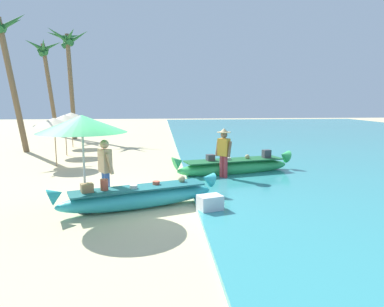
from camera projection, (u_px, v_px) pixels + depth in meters
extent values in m
plane|color=beige|center=(127.00, 205.00, 8.67)|extent=(80.00, 80.00, 0.00)
ellipsoid|color=#33B2BC|center=(139.00, 198.00, 8.38)|extent=(3.81, 1.89, 0.50)
cone|color=#33B2BC|center=(56.00, 195.00, 7.57)|extent=(0.50, 0.50, 0.46)
cone|color=#33B2BC|center=(208.00, 179.00, 9.11)|extent=(0.50, 0.50, 0.46)
cube|color=#1C6267|center=(139.00, 188.00, 8.35)|extent=(3.24, 1.70, 0.04)
sphere|color=tan|center=(182.00, 179.00, 8.88)|extent=(0.18, 0.18, 0.18)
cylinder|color=#B74C38|center=(156.00, 183.00, 8.61)|extent=(0.18, 0.18, 0.10)
cylinder|color=silver|center=(134.00, 187.00, 8.23)|extent=(0.18, 0.18, 0.10)
cylinder|color=#B74C38|center=(104.00, 185.00, 8.05)|extent=(0.18, 0.18, 0.28)
cube|color=#9E754C|center=(87.00, 188.00, 7.89)|extent=(0.33, 0.32, 0.21)
ellipsoid|color=#38B760|center=(234.00, 168.00, 12.06)|extent=(4.19, 1.76, 0.54)
cone|color=#38B760|center=(178.00, 162.00, 11.35)|extent=(0.52, 0.55, 0.53)
cone|color=#38B760|center=(284.00, 156.00, 12.67)|extent=(0.52, 0.55, 0.53)
cube|color=#1E6435|center=(234.00, 160.00, 12.02)|extent=(3.55, 1.61, 0.04)
cube|color=#424247|center=(266.00, 154.00, 12.36)|extent=(0.32, 0.27, 0.30)
sphere|color=tan|center=(247.00, 157.00, 12.18)|extent=(0.17, 0.17, 0.17)
cylinder|color=silver|center=(227.00, 159.00, 11.99)|extent=(0.25, 0.25, 0.10)
cube|color=#424247|center=(210.00, 158.00, 11.78)|extent=(0.30, 0.30, 0.23)
cylinder|color=#B2383D|center=(225.00, 168.00, 11.25)|extent=(0.14, 0.14, 0.81)
cylinder|color=#B2383D|center=(222.00, 168.00, 11.33)|extent=(0.14, 0.14, 0.81)
cube|color=gold|center=(224.00, 147.00, 11.18)|extent=(0.41, 0.41, 0.56)
cylinder|color=brown|center=(230.00, 149.00, 11.04)|extent=(0.20, 0.20, 0.51)
cylinder|color=brown|center=(217.00, 148.00, 11.32)|extent=(0.20, 0.20, 0.51)
sphere|color=brown|center=(224.00, 135.00, 11.12)|extent=(0.22, 0.22, 0.22)
cylinder|color=tan|center=(224.00, 132.00, 11.11)|extent=(0.44, 0.44, 0.02)
cone|color=tan|center=(224.00, 130.00, 11.10)|extent=(0.26, 0.26, 0.12)
cylinder|color=#3D5BA8|center=(105.00, 187.00, 8.79)|extent=(0.14, 0.14, 0.81)
cylinder|color=#3D5BA8|center=(107.00, 189.00, 8.68)|extent=(0.14, 0.14, 0.81)
cube|color=tan|center=(105.00, 161.00, 8.63)|extent=(0.38, 0.42, 0.58)
cylinder|color=tan|center=(102.00, 161.00, 8.83)|extent=(0.21, 0.18, 0.53)
cylinder|color=tan|center=(110.00, 164.00, 8.47)|extent=(0.21, 0.18, 0.53)
sphere|color=tan|center=(104.00, 144.00, 8.57)|extent=(0.22, 0.22, 0.22)
cylinder|color=#B7B7BC|center=(84.00, 165.00, 7.96)|extent=(0.05, 0.05, 2.24)
cone|color=#28934C|center=(82.00, 124.00, 7.82)|extent=(2.01, 2.01, 0.39)
cylinder|color=#333338|center=(86.00, 211.00, 8.13)|extent=(0.36, 0.36, 0.06)
cylinder|color=#8E6B47|center=(55.00, 143.00, 13.56)|extent=(0.04, 0.04, 1.90)
cone|color=beige|center=(54.00, 122.00, 13.44)|extent=(1.60, 1.60, 0.32)
cylinder|color=#8E6B47|center=(66.00, 135.00, 16.32)|extent=(0.04, 0.04, 1.90)
cone|color=beige|center=(65.00, 118.00, 16.19)|extent=(1.60, 1.60, 0.32)
cylinder|color=#8E6B47|center=(72.00, 130.00, 19.16)|extent=(0.04, 0.04, 1.90)
cone|color=beige|center=(71.00, 115.00, 19.04)|extent=(1.60, 1.60, 0.32)
cylinder|color=brown|center=(50.00, 91.00, 24.64)|extent=(0.90, 0.28, 6.46)
cone|color=#23602D|center=(50.00, 47.00, 24.19)|extent=(1.71, 0.37, 0.99)
cone|color=#23602D|center=(47.00, 49.00, 24.65)|extent=(0.67, 1.78, 1.22)
cone|color=#23602D|center=(38.00, 48.00, 24.36)|extent=(1.57, 1.17, 1.13)
cone|color=#23602D|center=(36.00, 46.00, 23.85)|extent=(1.47, 1.29, 0.95)
cone|color=#23602D|center=(43.00, 47.00, 23.75)|extent=(0.91, 1.67, 1.13)
cylinder|color=brown|center=(71.00, 88.00, 22.88)|extent=(0.46, 0.28, 6.79)
cone|color=#23602D|center=(75.00, 39.00, 22.38)|extent=(1.90, 0.62, 1.26)
cone|color=#23602D|center=(71.00, 37.00, 22.74)|extent=(0.99, 1.49, 0.75)
cone|color=#23602D|center=(64.00, 38.00, 22.76)|extent=(1.41, 1.71, 1.04)
cone|color=#23602D|center=(60.00, 36.00, 22.38)|extent=(1.78, 0.52, 0.85)
cone|color=#23602D|center=(60.00, 36.00, 21.94)|extent=(1.43, 1.78, 1.07)
cone|color=#23602D|center=(70.00, 36.00, 22.03)|extent=(1.23, 1.62, 1.00)
cylinder|color=brown|center=(13.00, 87.00, 17.00)|extent=(1.15, 0.28, 6.50)
cone|color=#23602D|center=(9.00, 24.00, 16.56)|extent=(1.70, 0.37, 1.20)
cone|color=#23602D|center=(8.00, 25.00, 16.97)|extent=(1.18, 1.75, 1.15)
cube|color=silver|center=(210.00, 205.00, 8.00)|extent=(0.63, 0.54, 0.43)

